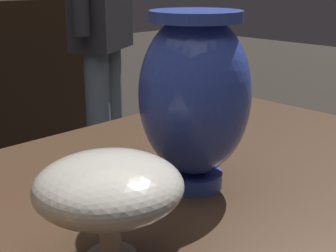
% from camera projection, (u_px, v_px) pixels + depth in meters
% --- Properties ---
extents(vase_centerpiece, '(0.17, 0.17, 0.27)m').
position_uv_depth(vase_centerpiece, '(195.00, 95.00, 0.72)').
color(vase_centerpiece, '#2D429E').
rests_on(vase_centerpiece, display_plinth).
extents(vase_left_accent, '(0.17, 0.17, 0.13)m').
position_uv_depth(vase_left_accent, '(109.00, 189.00, 0.53)').
color(vase_left_accent, gray).
rests_on(vase_left_accent, display_plinth).
extents(visitor_near_right, '(0.42, 0.31, 1.63)m').
position_uv_depth(visitor_near_right, '(101.00, 13.00, 2.10)').
color(visitor_near_right, slate).
rests_on(visitor_near_right, ground_plane).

